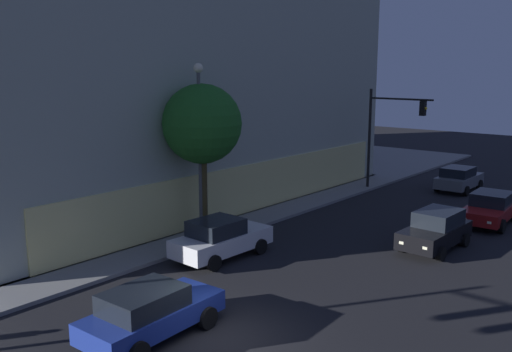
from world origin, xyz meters
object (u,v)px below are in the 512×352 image
at_px(modern_building, 84,27).
at_px(car_blue, 150,312).
at_px(street_lamp_sidewalk, 199,129).
at_px(traffic_light_far_corner, 388,124).
at_px(sidewalk_tree, 202,125).
at_px(car_white, 221,238).
at_px(car_black, 436,230).
at_px(car_grey, 459,178).
at_px(car_red, 490,208).

bearing_deg(modern_building, car_blue, -119.82).
bearing_deg(street_lamp_sidewalk, traffic_light_far_corner, -7.38).
bearing_deg(car_blue, sidewalk_tree, 36.37).
relative_size(traffic_light_far_corner, sidewalk_tree, 0.92).
xyz_separation_m(traffic_light_far_corner, sidewalk_tree, (-14.56, 1.93, 0.93)).
height_order(car_white, car_black, car_black).
xyz_separation_m(car_white, car_grey, (19.45, -2.87, -0.03)).
height_order(car_red, car_grey, car_grey).
relative_size(car_blue, car_white, 0.99).
xyz_separation_m(modern_building, car_blue, (-12.60, -21.98, -9.88)).
bearing_deg(modern_building, street_lamp_sidewalk, -106.60).
distance_m(modern_building, sidewalk_tree, 17.59).
bearing_deg(car_black, traffic_light_far_corner, 37.52).
height_order(street_lamp_sidewalk, car_blue, street_lamp_sidewalk).
height_order(car_blue, car_black, car_black).
height_order(modern_building, car_grey, modern_building).
xyz_separation_m(traffic_light_far_corner, car_white, (-16.14, -0.67, -3.53)).
bearing_deg(street_lamp_sidewalk, car_black, -58.35).
xyz_separation_m(traffic_light_far_corner, car_black, (-9.21, -7.08, -3.52)).
relative_size(car_blue, car_red, 0.98).
relative_size(modern_building, car_black, 7.19).
relative_size(car_red, car_grey, 1.10).
xyz_separation_m(car_white, car_red, (12.67, -6.92, -0.03)).
bearing_deg(modern_building, car_red, -75.82).
bearing_deg(sidewalk_tree, car_grey, -17.03).
distance_m(street_lamp_sidewalk, car_blue, 10.66).
relative_size(car_white, car_red, 0.99).
bearing_deg(car_grey, car_red, -149.14).
distance_m(car_white, car_grey, 19.66).
bearing_deg(modern_building, sidewalk_tree, -105.99).
xyz_separation_m(modern_building, car_red, (6.47, -25.62, -9.88)).
height_order(street_lamp_sidewalk, car_white, street_lamp_sidewalk).
relative_size(car_blue, car_black, 1.05).
distance_m(traffic_light_far_corner, street_lamp_sidewalk, 14.89).
bearing_deg(car_black, car_red, -5.17).
bearing_deg(car_white, modern_building, 71.67).
bearing_deg(car_black, car_grey, 15.76).
distance_m(car_white, car_black, 9.44).
relative_size(street_lamp_sidewalk, car_red, 1.75).
distance_m(car_blue, car_white, 7.19).
xyz_separation_m(modern_building, traffic_light_far_corner, (9.95, -18.03, -6.32)).
height_order(traffic_light_far_corner, car_red, traffic_light_far_corner).
bearing_deg(car_black, car_white, 137.25).
bearing_deg(car_red, car_grey, 30.86).
distance_m(car_white, car_red, 14.44).
distance_m(traffic_light_far_corner, car_black, 12.14).
bearing_deg(car_white, traffic_light_far_corner, 2.38).
bearing_deg(street_lamp_sidewalk, car_white, -118.32).
height_order(car_white, car_red, car_white).
xyz_separation_m(traffic_light_far_corner, car_grey, (3.31, -3.54, -3.56)).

